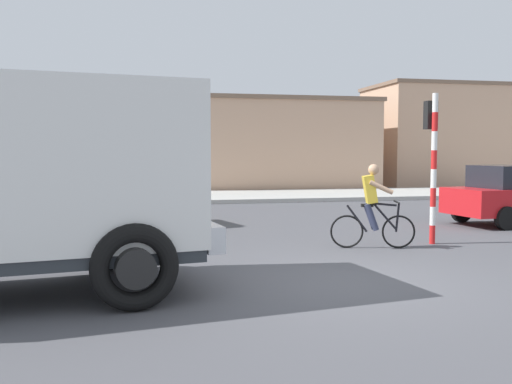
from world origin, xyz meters
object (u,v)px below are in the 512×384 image
at_px(cyclist, 372,206).
at_px(car_far_side, 63,190).
at_px(car_red_near, 122,197).
at_px(traffic_light_pole, 432,147).
at_px(pedestrian_near_kerb, 127,186).

relative_size(cyclist, car_far_side, 0.41).
relative_size(car_red_near, car_far_side, 1.02).
bearing_deg(traffic_light_pole, cyclist, -167.98).
bearing_deg(car_red_near, cyclist, -39.37).
xyz_separation_m(cyclist, car_red_near, (-5.07, 4.16, -0.05)).
bearing_deg(pedestrian_near_kerb, car_far_side, -142.02).
xyz_separation_m(car_red_near, pedestrian_near_kerb, (0.06, 4.23, 0.03)).
bearing_deg(traffic_light_pole, pedestrian_near_kerb, 128.81).
bearing_deg(traffic_light_pole, car_red_near, 149.63).
relative_size(traffic_light_pole, car_red_near, 0.74).
xyz_separation_m(traffic_light_pole, car_red_near, (-6.56, 3.84, -1.25)).
xyz_separation_m(traffic_light_pole, pedestrian_near_kerb, (-6.49, 8.07, -1.22)).
xyz_separation_m(cyclist, pedestrian_near_kerb, (-5.00, 8.39, -0.02)).
xyz_separation_m(cyclist, traffic_light_pole, (1.49, 0.32, 1.20)).
bearing_deg(pedestrian_near_kerb, car_red_near, -90.86).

